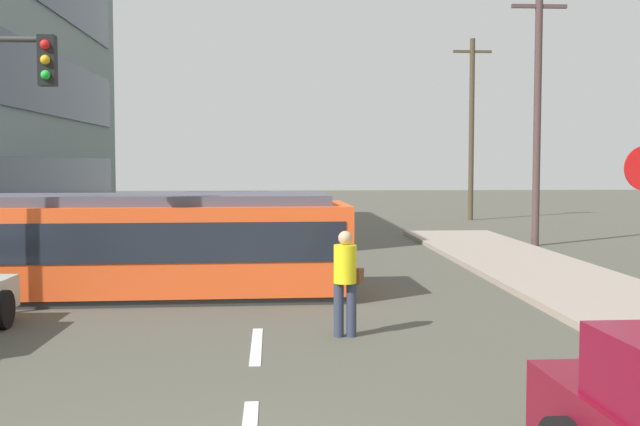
# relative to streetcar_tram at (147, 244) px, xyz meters

# --- Properties ---
(ground_plane) EXTENTS (120.00, 120.00, 0.00)m
(ground_plane) POSITION_rel_streetcar_tram_xyz_m (2.28, -0.44, -1.08)
(ground_plane) COLOR #4D4B41
(lane_stripe_2) EXTENTS (0.16, 2.40, 0.01)m
(lane_stripe_2) POSITION_rel_streetcar_tram_xyz_m (2.28, -4.44, -1.08)
(lane_stripe_2) COLOR silver
(lane_stripe_2) RESTS_ON ground
(lane_stripe_3) EXTENTS (0.16, 2.40, 0.01)m
(lane_stripe_3) POSITION_rel_streetcar_tram_xyz_m (2.28, 6.00, -1.08)
(lane_stripe_3) COLOR silver
(lane_stripe_3) RESTS_ON ground
(lane_stripe_4) EXTENTS (0.16, 2.40, 0.01)m
(lane_stripe_4) POSITION_rel_streetcar_tram_xyz_m (2.28, 12.00, -1.08)
(lane_stripe_4) COLOR silver
(lane_stripe_4) RESTS_ON ground
(streetcar_tram) EXTENTS (8.18, 2.79, 2.09)m
(streetcar_tram) POSITION_rel_streetcar_tram_xyz_m (0.00, 0.00, 0.00)
(streetcar_tram) COLOR #F45321
(streetcar_tram) RESTS_ON ground
(city_bus) EXTENTS (2.69, 5.93, 1.80)m
(city_bus) POSITION_rel_streetcar_tram_xyz_m (1.04, 6.36, -0.04)
(city_bus) COLOR #B3ABC3
(city_bus) RESTS_ON ground
(pedestrian_crossing) EXTENTS (0.49, 0.36, 1.67)m
(pedestrian_crossing) POSITION_rel_streetcar_tram_xyz_m (3.67, -3.89, -0.14)
(pedestrian_crossing) COLOR #2E354A
(pedestrian_crossing) RESTS_ON ground
(parked_sedan_far) EXTENTS (2.02, 4.23, 1.19)m
(parked_sedan_far) POSITION_rel_streetcar_tram_xyz_m (-2.74, 3.96, -0.46)
(parked_sedan_far) COLOR silver
(parked_sedan_far) RESTS_ON ground
(utility_pole_mid) EXTENTS (1.80, 0.24, 8.32)m
(utility_pole_mid) POSITION_rel_streetcar_tram_xyz_m (11.10, 9.25, 3.26)
(utility_pole_mid) COLOR #4E3837
(utility_pole_mid) RESTS_ON ground
(utility_pole_far) EXTENTS (1.80, 0.24, 8.45)m
(utility_pole_far) POSITION_rel_streetcar_tram_xyz_m (11.83, 20.71, 3.33)
(utility_pole_far) COLOR #4A3E2B
(utility_pole_far) RESTS_ON ground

